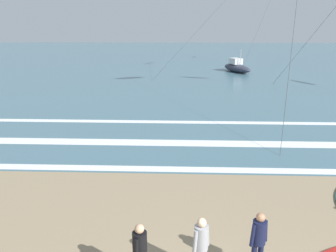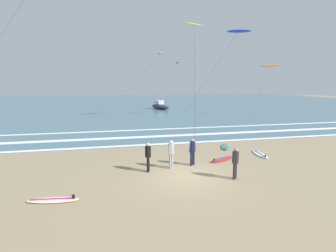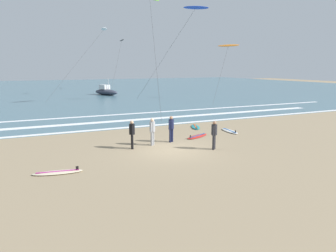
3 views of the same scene
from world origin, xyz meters
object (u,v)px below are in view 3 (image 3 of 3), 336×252
at_px(surfer_mid_group, 214,132).
at_px(kite_orange_high_right, 228,46).
at_px(surfboard_near_water, 58,172).
at_px(kite_white_mid_center, 104,29).
at_px(surfboard_left_pile, 195,127).
at_px(surfboard_foreground_flat, 197,136).
at_px(offshore_boat, 106,91).
at_px(surfer_left_far, 171,127).
at_px(surfboard_right_spare, 230,131).
at_px(surfer_right_near, 152,129).
at_px(surfer_foreground_main, 132,132).
at_px(kite_blue_far_right, 196,8).
at_px(kite_black_low_near, 122,41).

xyz_separation_m(surfer_mid_group, kite_orange_high_right, (17.14, 23.06, 6.29)).
distance_m(surfboard_near_water, kite_white_mid_center, 40.27).
bearing_deg(surfboard_left_pile, surfboard_foreground_flat, -117.82).
distance_m(surfboard_near_water, offshore_boat, 39.11).
bearing_deg(surfer_left_far, surfboard_left_pile, 43.47).
bearing_deg(offshore_boat, surfboard_right_spare, -89.68).
bearing_deg(kite_white_mid_center, surfer_left_far, -98.27).
xyz_separation_m(surfer_left_far, surfer_right_near, (-1.34, -0.25, 0.00)).
bearing_deg(surfer_left_far, surfer_right_near, -169.33).
xyz_separation_m(surfer_foreground_main, kite_blue_far_right, (15.43, 19.98, 10.59)).
bearing_deg(kite_black_low_near, surfer_mid_group, -101.59).
relative_size(surfboard_left_pile, kite_white_mid_center, 0.20).
relative_size(surfboard_left_pile, surfboard_right_spare, 1.00).
xyz_separation_m(surfer_foreground_main, surfer_left_far, (2.68, 0.53, 0.00)).
distance_m(surfer_left_far, kite_orange_high_right, 28.29).
relative_size(surfboard_right_spare, offshore_boat, 0.40).
relative_size(surfboard_near_water, surfboard_left_pile, 1.00).
xyz_separation_m(surfboard_right_spare, kite_black_low_near, (5.82, 42.98, 9.19)).
relative_size(surfer_left_far, kite_white_mid_center, 0.15).
bearing_deg(surfer_mid_group, kite_white_mid_center, 84.43).
distance_m(surfer_foreground_main, surfboard_foreground_flat, 5.07).
relative_size(surfer_mid_group, kite_black_low_near, 0.11).
bearing_deg(surfer_right_near, kite_white_mid_center, 79.60).
distance_m(surfer_foreground_main, surfer_mid_group, 4.55).
bearing_deg(surfboard_foreground_flat, surfboard_left_pile, 62.18).
height_order(kite_orange_high_right, kite_white_mid_center, kite_white_mid_center).
bearing_deg(kite_orange_high_right, kite_blue_far_right, -170.20).
bearing_deg(offshore_boat, kite_white_mid_center, -103.93).
height_order(surfer_left_far, surfer_right_near, same).
bearing_deg(offshore_boat, surfboard_near_water, -107.83).
bearing_deg(surfer_mid_group, kite_black_low_near, 78.41).
bearing_deg(offshore_boat, surfboard_foreground_flat, -94.74).
distance_m(surfboard_right_spare, kite_orange_high_right, 24.57).
bearing_deg(surfboard_foreground_flat, offshore_boat, 85.26).
height_order(kite_black_low_near, kite_orange_high_right, kite_black_low_near).
height_order(surfer_mid_group, surfboard_foreground_flat, surfer_mid_group).
distance_m(surfboard_right_spare, offshore_boat, 32.84).
bearing_deg(surfer_foreground_main, surfboard_near_water, -147.94).
bearing_deg(kite_blue_far_right, offshore_boat, 118.21).
height_order(surfboard_left_pile, kite_orange_high_right, kite_orange_high_right).
xyz_separation_m(kite_orange_high_right, kite_white_mid_center, (-13.58, 13.44, 2.80)).
bearing_deg(kite_orange_high_right, surfboard_near_water, -137.14).
relative_size(surfer_foreground_main, kite_white_mid_center, 0.15).
bearing_deg(kite_blue_far_right, surfboard_near_water, -131.05).
bearing_deg(kite_blue_far_right, surfer_mid_group, -117.28).
relative_size(kite_orange_high_right, kite_white_mid_center, 0.70).
xyz_separation_m(surfboard_near_water, surfboard_foreground_flat, (9.20, 3.83, 0.00)).
bearing_deg(surfboard_near_water, surfboard_right_spare, 19.88).
relative_size(kite_white_mid_center, offshore_boat, 1.98).
bearing_deg(surfer_foreground_main, surfboard_foreground_flat, 12.94).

